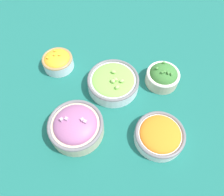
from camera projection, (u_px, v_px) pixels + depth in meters
ground_plane at (112, 102)px, 0.80m from camera, size 3.00×3.00×0.00m
bowl_lettuce at (112, 82)px, 0.81m from camera, size 0.19×0.19×0.07m
bowl_carrots at (160, 135)px, 0.70m from camera, size 0.16×0.16×0.06m
bowl_red_onion at (76, 126)px, 0.71m from camera, size 0.18×0.18×0.09m
bowl_broccoli at (163, 76)px, 0.82m from camera, size 0.12×0.12×0.08m
bowl_squash at (58, 61)px, 0.86m from camera, size 0.12×0.12×0.07m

